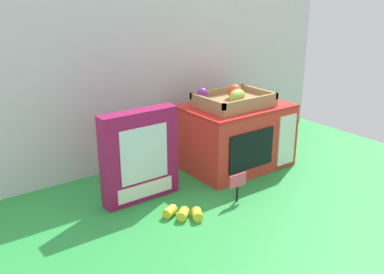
{
  "coord_description": "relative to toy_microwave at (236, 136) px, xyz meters",
  "views": [
    {
      "loc": [
        -0.97,
        -1.18,
        0.69
      ],
      "look_at": [
        -0.1,
        0.0,
        0.17
      ],
      "focal_mm": 40.27,
      "sensor_mm": 36.0,
      "label": 1
    }
  ],
  "objects": [
    {
      "name": "ground_plane",
      "position": [
        -0.12,
        -0.02,
        -0.13
      ],
      "size": [
        1.7,
        1.7,
        0.0
      ],
      "primitive_type": "plane",
      "color": "green",
      "rests_on": "ground"
    },
    {
      "name": "display_back_panel",
      "position": [
        -0.12,
        0.26,
        0.26
      ],
      "size": [
        1.61,
        0.03,
        0.77
      ],
      "primitive_type": "cube",
      "color": "silver",
      "rests_on": "ground"
    },
    {
      "name": "toy_microwave",
      "position": [
        0.0,
        0.0,
        0.0
      ],
      "size": [
        0.41,
        0.29,
        0.25
      ],
      "color": "red",
      "rests_on": "ground"
    },
    {
      "name": "food_groups_crate",
      "position": [
        -0.03,
        -0.0,
        0.15
      ],
      "size": [
        0.27,
        0.2,
        0.08
      ],
      "color": "#A37F51",
      "rests_on": "toy_microwave"
    },
    {
      "name": "cookie_set_box",
      "position": [
        -0.45,
        -0.03,
        0.03
      ],
      "size": [
        0.27,
        0.06,
        0.31
      ],
      "color": "#99144C",
      "rests_on": "ground"
    },
    {
      "name": "price_sign",
      "position": [
        -0.2,
        -0.24,
        -0.06
      ],
      "size": [
        0.07,
        0.01,
        0.1
      ],
      "color": "black",
      "rests_on": "ground"
    },
    {
      "name": "loose_toy_banana",
      "position": [
        -0.41,
        -0.22,
        -0.11
      ],
      "size": [
        0.11,
        0.12,
        0.03
      ],
      "color": "yellow",
      "rests_on": "ground"
    }
  ]
}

